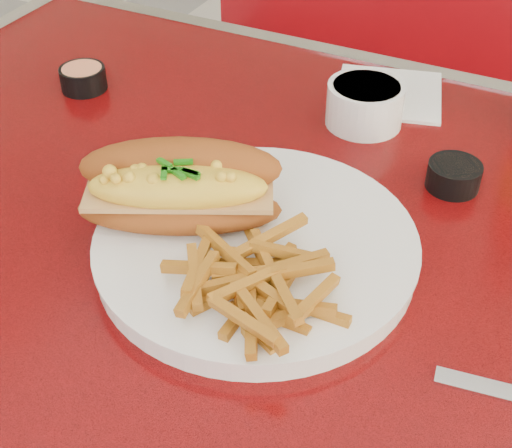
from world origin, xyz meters
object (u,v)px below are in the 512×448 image
at_px(sauce_cup_right, 454,175).
at_px(diner_table, 277,334).
at_px(dinner_plate, 256,246).
at_px(booth_bench_far, 427,187).
at_px(fork, 178,221).
at_px(sauce_cup_left, 83,77).
at_px(gravy_ramekin, 365,103).
at_px(mac_hoagie, 179,188).

bearing_deg(sauce_cup_right, diner_table, -133.65).
height_order(dinner_plate, sauce_cup_right, sauce_cup_right).
distance_m(booth_bench_far, fork, 1.01).
xyz_separation_m(diner_table, fork, (-0.08, -0.06, 0.18)).
relative_size(fork, sauce_cup_left, 1.85).
height_order(booth_bench_far, dinner_plate, booth_bench_far).
xyz_separation_m(booth_bench_far, fork, (-0.08, -0.87, 0.50)).
relative_size(dinner_plate, sauce_cup_left, 4.58).
bearing_deg(gravy_ramekin, diner_table, -91.84).
bearing_deg(sauce_cup_left, dinner_plate, -29.29).
bearing_deg(sauce_cup_right, mac_hoagie, -137.75).
bearing_deg(gravy_ramekin, sauce_cup_right, -32.13).
distance_m(diner_table, dinner_plate, 0.18).
xyz_separation_m(dinner_plate, mac_hoagie, (-0.08, -0.00, 0.05)).
xyz_separation_m(mac_hoagie, sauce_cup_right, (0.22, 0.20, -0.04)).
height_order(dinner_plate, sauce_cup_left, sauce_cup_left).
bearing_deg(fork, booth_bench_far, -35.14).
height_order(diner_table, sauce_cup_left, sauce_cup_left).
distance_m(dinner_plate, fork, 0.08).
bearing_deg(mac_hoagie, gravy_ramekin, 47.01).
bearing_deg(dinner_plate, sauce_cup_right, 54.40).
bearing_deg(dinner_plate, gravy_ramekin, 88.18).
bearing_deg(booth_bench_far, dinner_plate, -90.10).
distance_m(mac_hoagie, gravy_ramekin, 0.30).
xyz_separation_m(gravy_ramekin, sauce_cup_left, (-0.36, -0.08, -0.01)).
distance_m(fork, sauce_cup_right, 0.30).
bearing_deg(fork, dinner_plate, -112.65).
bearing_deg(sauce_cup_right, booth_bench_far, 101.86).
relative_size(gravy_ramekin, sauce_cup_left, 1.43).
distance_m(gravy_ramekin, sauce_cup_right, 0.16).
height_order(diner_table, sauce_cup_right, sauce_cup_right).
distance_m(diner_table, fork, 0.21).
bearing_deg(sauce_cup_right, sauce_cup_left, 179.86).
relative_size(mac_hoagie, sauce_cup_left, 2.75).
bearing_deg(dinner_plate, diner_table, 88.27).
bearing_deg(diner_table, sauce_cup_left, 157.45).
height_order(mac_hoagie, sauce_cup_left, mac_hoagie).
xyz_separation_m(booth_bench_far, sauce_cup_left, (-0.35, -0.66, 0.50)).
distance_m(booth_bench_far, dinner_plate, 0.99).
xyz_separation_m(fork, gravy_ramekin, (0.09, 0.29, 0.01)).
distance_m(dinner_plate, sauce_cup_left, 0.41).
distance_m(dinner_plate, sauce_cup_right, 0.24).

